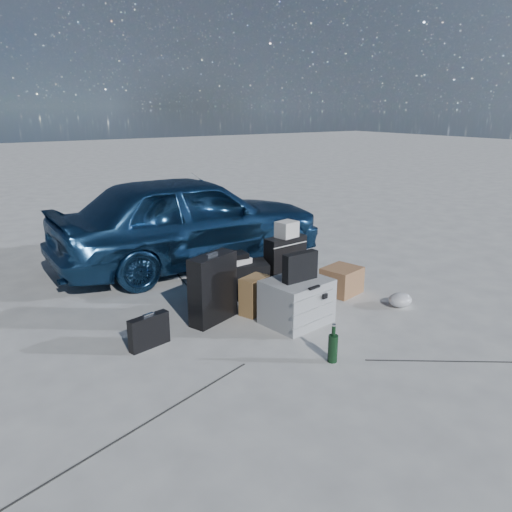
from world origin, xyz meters
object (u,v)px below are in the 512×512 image
(briefcase, at_px, (149,331))
(duffel_bag, at_px, (233,280))
(suitcase_right, at_px, (285,262))
(car, at_px, (190,219))
(suitcase_left, at_px, (213,288))
(pelican_case, at_px, (297,301))
(green_bottle, at_px, (333,344))
(cardboard_box, at_px, (342,280))

(briefcase, height_order, duffel_bag, duffel_bag)
(briefcase, distance_m, suitcase_right, 2.05)
(car, height_order, suitcase_left, car)
(pelican_case, height_order, green_bottle, pelican_case)
(cardboard_box, bearing_deg, suitcase_right, 129.49)
(car, xyz_separation_m, suitcase_right, (0.53, -1.45, -0.32))
(car, distance_m, suitcase_left, 1.99)
(suitcase_left, relative_size, suitcase_right, 1.12)
(green_bottle, bearing_deg, suitcase_right, 66.16)
(car, bearing_deg, green_bottle, 176.05)
(pelican_case, distance_m, briefcase, 1.47)
(duffel_bag, bearing_deg, briefcase, -132.74)
(car, bearing_deg, suitcase_left, 160.40)
(suitcase_right, xyz_separation_m, green_bottle, (-0.75, -1.70, -0.15))
(car, xyz_separation_m, green_bottle, (-0.23, -3.16, -0.46))
(suitcase_right, relative_size, green_bottle, 1.88)
(car, bearing_deg, suitcase_right, -159.93)
(cardboard_box, bearing_deg, pelican_case, -158.78)
(pelican_case, xyz_separation_m, cardboard_box, (0.94, 0.37, -0.07))
(duffel_bag, relative_size, cardboard_box, 1.93)
(suitcase_left, height_order, cardboard_box, suitcase_left)
(suitcase_left, distance_m, cardboard_box, 1.64)
(pelican_case, distance_m, suitcase_right, 1.03)
(car, relative_size, green_bottle, 11.09)
(pelican_case, bearing_deg, suitcase_right, 51.21)
(car, distance_m, duffel_bag, 1.46)
(briefcase, xyz_separation_m, cardboard_box, (2.39, 0.07, 0.00))
(pelican_case, bearing_deg, green_bottle, -115.30)
(suitcase_left, bearing_deg, briefcase, 173.73)
(suitcase_right, height_order, cardboard_box, suitcase_right)
(suitcase_right, bearing_deg, car, 104.13)
(car, relative_size, cardboard_box, 8.96)
(pelican_case, xyz_separation_m, green_bottle, (-0.24, -0.81, -0.06))
(car, xyz_separation_m, pelican_case, (0.01, -2.34, -0.40))
(suitcase_left, xyz_separation_m, green_bottle, (0.44, -1.31, -0.18))
(suitcase_right, xyz_separation_m, duffel_bag, (-0.69, 0.07, -0.11))
(duffel_bag, distance_m, green_bottle, 1.77)
(green_bottle, bearing_deg, briefcase, 137.17)
(suitcase_left, distance_m, green_bottle, 1.39)
(cardboard_box, bearing_deg, duffel_bag, 152.11)
(pelican_case, distance_m, green_bottle, 0.85)
(duffel_bag, bearing_deg, cardboard_box, -8.17)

